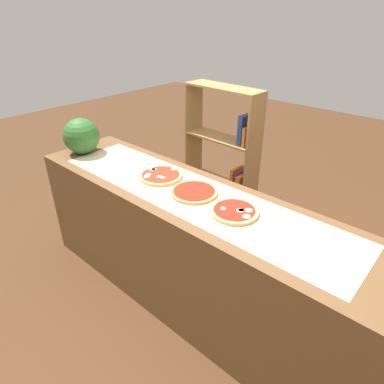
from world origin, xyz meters
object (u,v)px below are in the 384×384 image
object	(u,v)px
pizza_plain_1	(194,192)
bookshelf	(228,172)
pizza_mozzarella_2	(234,211)
pizza_mozzarella_0	(161,176)
watermelon	(81,136)

from	to	relation	value
pizza_plain_1	bookshelf	distance (m)	1.07
pizza_plain_1	pizza_mozzarella_2	world-z (taller)	pizza_mozzarella_2
pizza_mozzarella_0	pizza_plain_1	xyz separation A→B (m)	(0.34, -0.02, -0.00)
pizza_plain_1	pizza_mozzarella_2	xyz separation A→B (m)	(0.34, -0.02, 0.00)
watermelon	bookshelf	xyz separation A→B (m)	(0.75, 1.02, -0.45)
pizza_mozzarella_0	pizza_mozzarella_2	size ratio (longest dim) A/B	1.06
pizza_mozzarella_2	bookshelf	bearing A→B (deg)	127.50
pizza_mozzarella_0	bookshelf	distance (m)	0.98
pizza_mozzarella_0	pizza_mozzarella_2	distance (m)	0.67
pizza_mozzarella_2	pizza_plain_1	bearing A→B (deg)	176.44
pizza_plain_1	bookshelf	world-z (taller)	bookshelf
pizza_mozzarella_0	pizza_mozzarella_2	bearing A→B (deg)	-3.35
watermelon	bookshelf	bearing A→B (deg)	53.73
pizza_mozzarella_0	watermelon	xyz separation A→B (m)	(-0.81, -0.10, 0.13)
pizza_plain_1	watermelon	bearing A→B (deg)	-175.72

